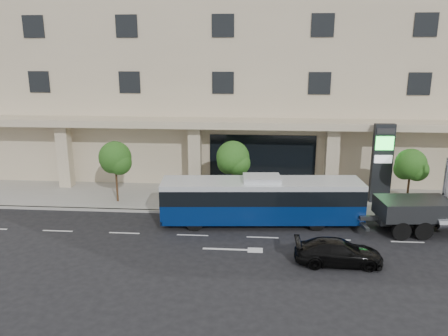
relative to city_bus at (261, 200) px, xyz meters
The scene contains 10 objects.
ground 1.65m from the city_bus, 80.38° to the right, with size 120.00×120.00×0.00m, color black.
sidewalk 4.68m from the city_bus, 88.77° to the left, with size 120.00×6.00×0.15m, color gray.
curb 2.06m from the city_bus, 86.19° to the left, with size 120.00×0.30×0.15m, color gray.
convention_center 17.08m from the city_bus, 89.63° to the left, with size 60.00×17.60×20.00m.
tree_left 10.45m from the city_bus, 162.96° to the left, with size 2.27×2.20×4.22m.
tree_mid 3.95m from the city_bus, 121.83° to the left, with size 2.28×2.20×4.38m.
tree_right 10.20m from the city_bus, 17.47° to the left, with size 2.10×2.00×4.04m.
city_bus is the anchor object (origin of this frame).
black_sedan 6.30m from the city_bus, 52.57° to the right, with size 1.74×4.29×1.25m, color black.
signage_pylon 9.34m from the city_bus, 28.19° to the left, with size 1.38×0.58×5.43m.
Camera 1 is at (-0.40, -24.48, 10.12)m, focal length 35.00 mm.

